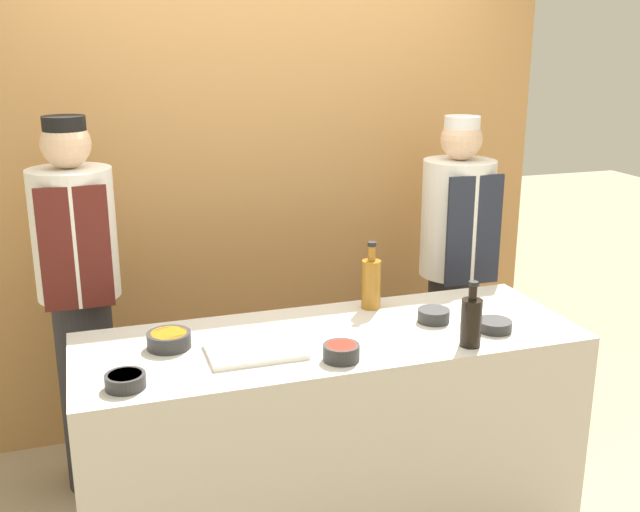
# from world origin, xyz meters

# --- Properties ---
(cabinet_wall) EXTENTS (3.06, 0.18, 2.40)m
(cabinet_wall) POSITION_xyz_m (0.00, 1.21, 1.20)
(cabinet_wall) COLOR #B7844C
(cabinet_wall) RESTS_ON ground_plane
(counter) EXTENTS (1.93, 0.68, 0.90)m
(counter) POSITION_xyz_m (0.00, 0.00, 0.45)
(counter) COLOR beige
(counter) RESTS_ON ground_plane
(sauce_bowl_green) EXTENTS (0.13, 0.13, 0.05)m
(sauce_bowl_green) POSITION_xyz_m (0.44, 0.01, 0.93)
(sauce_bowl_green) COLOR #2D2D2D
(sauce_bowl_green) RESTS_ON counter
(sauce_bowl_orange) EXTENTS (0.16, 0.16, 0.06)m
(sauce_bowl_orange) POSITION_xyz_m (-0.60, 0.08, 0.93)
(sauce_bowl_orange) COLOR #2D2D2D
(sauce_bowl_orange) RESTS_ON counter
(sauce_bowl_red) EXTENTS (0.13, 0.13, 0.06)m
(sauce_bowl_red) POSITION_xyz_m (-0.04, -0.22, 0.93)
(sauce_bowl_red) COLOR #2D2D2D
(sauce_bowl_red) RESTS_ON counter
(sauce_bowl_yellow) EXTENTS (0.13, 0.13, 0.04)m
(sauce_bowl_yellow) POSITION_xyz_m (0.62, -0.15, 0.92)
(sauce_bowl_yellow) COLOR #2D2D2D
(sauce_bowl_yellow) RESTS_ON counter
(sauce_bowl_purple) EXTENTS (0.13, 0.13, 0.05)m
(sauce_bowl_purple) POSITION_xyz_m (-0.78, -0.21, 0.93)
(sauce_bowl_purple) COLOR #2D2D2D
(sauce_bowl_purple) RESTS_ON counter
(cutting_board) EXTENTS (0.35, 0.24, 0.02)m
(cutting_board) POSITION_xyz_m (-0.31, -0.07, 0.91)
(cutting_board) COLOR white
(cutting_board) RESTS_ON counter
(bottle_soy) EXTENTS (0.08, 0.08, 0.25)m
(bottle_soy) POSITION_xyz_m (0.46, -0.25, 1.00)
(bottle_soy) COLOR black
(bottle_soy) RESTS_ON counter
(bottle_amber) EXTENTS (0.08, 0.08, 0.29)m
(bottle_amber) POSITION_xyz_m (0.26, 0.24, 1.01)
(bottle_amber) COLOR #9E661E
(bottle_amber) RESTS_ON counter
(chef_left) EXTENTS (0.35, 0.35, 1.69)m
(chef_left) POSITION_xyz_m (-0.91, 0.71, 0.92)
(chef_left) COLOR #28282D
(chef_left) RESTS_ON ground_plane
(chef_right) EXTENTS (0.36, 0.36, 1.64)m
(chef_right) POSITION_xyz_m (0.91, 0.71, 0.88)
(chef_right) COLOR #28282D
(chef_right) RESTS_ON ground_plane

